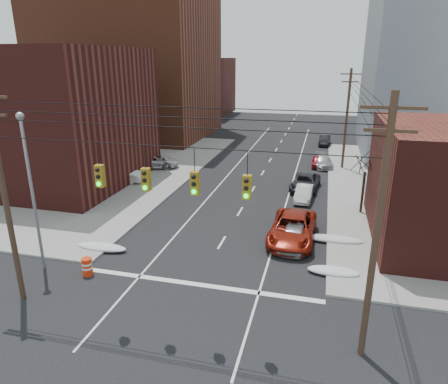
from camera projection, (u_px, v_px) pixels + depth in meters
The scene contains 27 objects.
ground at pixel (148, 367), 16.35m from camera, with size 160.00×160.00×0.00m, color black.
sidewalk_nw at pixel (34, 164), 47.40m from camera, with size 40.00×40.00×0.15m, color gray.
building_brick_tall at pixel (129, 37), 61.22m from camera, with size 24.00×20.00×30.00m, color brown.
building_brick_near at pixel (33, 116), 39.59m from camera, with size 20.00×16.00×13.00m, color #4C1A17.
building_brick_far at pixel (178, 86), 88.45m from camera, with size 22.00×18.00×12.00m, color #4C1A17.
building_glass at pixel (432, 64), 71.54m from camera, with size 20.00×18.00×22.00m, color gray.
utility_pole_left at pixel (4, 194), 19.23m from camera, with size 2.20×0.28×11.00m.
utility_pole_right at pixel (377, 230), 15.28m from camera, with size 2.20×0.28×11.00m.
utility_pole_far at pixel (347, 118), 43.75m from camera, with size 2.20×0.28×11.00m.
traffic_signals at pixel (170, 180), 16.76m from camera, with size 17.00×0.42×2.02m.
street_light at pixel (30, 180), 22.30m from camera, with size 0.44×0.44×9.32m.
bare_tree at pixel (363, 186), 31.75m from camera, with size 2.09×2.20×4.93m.
snow_nw at pixel (102, 247), 26.27m from camera, with size 3.50×1.08×0.42m, color silver.
snow_ne at pixel (333, 271), 23.29m from camera, with size 3.00×1.08×0.42m, color silver.
snow_east_far at pixel (333, 239), 27.42m from camera, with size 4.00×1.08×0.42m, color silver.
red_pickup at pixel (293, 228), 27.45m from camera, with size 2.96×6.42×1.79m, color maroon.
parked_car_a at pixel (294, 237), 26.57m from camera, with size 1.73×4.29×1.46m, color #ABAAAF.
parked_car_b at pixel (304, 193), 35.30m from camera, with size 1.38×3.97×1.31m, color silver.
parked_car_c at pixel (305, 182), 38.15m from camera, with size 2.40×5.20×1.44m, color black.
parked_car_d at pixel (323, 161), 46.14m from camera, with size 1.88×4.63×1.34m, color #9E9EA3.
parked_car_e at pixel (319, 161), 46.23m from camera, with size 1.51×3.74×1.28m, color maroon.
parked_car_f at pixel (325, 140), 57.68m from camera, with size 1.53×4.40×1.45m, color black.
lot_car_a at pixel (123, 174), 40.28m from camera, with size 1.60×4.59×1.51m, color silver.
lot_car_b at pixel (153, 161), 45.20m from camera, with size 2.62×5.69×1.58m, color #BABABF.
lot_car_c at pixel (47, 184), 37.07m from camera, with size 2.10×5.16×1.50m, color black.
lot_car_d at pixel (94, 167), 42.90m from camera, with size 1.62×4.02×1.37m, color silver.
construction_barrel at pixel (87, 266), 23.14m from camera, with size 0.70×0.70×1.06m.
Camera 1 is at (6.25, -12.02, 12.05)m, focal length 32.00 mm.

